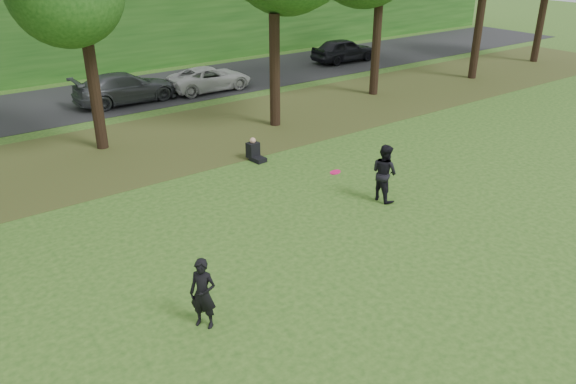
# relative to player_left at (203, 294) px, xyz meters

# --- Properties ---
(ground) EXTENTS (120.00, 120.00, 0.00)m
(ground) POSITION_rel_player_left_xyz_m (5.03, -2.03, -0.79)
(ground) COLOR #274C17
(ground) RESTS_ON ground
(leaf_litter) EXTENTS (60.00, 7.00, 0.01)m
(leaf_litter) POSITION_rel_player_left_xyz_m (5.03, 10.97, -0.79)
(leaf_litter) COLOR #4D381B
(leaf_litter) RESTS_ON ground
(street) EXTENTS (70.00, 7.00, 0.02)m
(street) POSITION_rel_player_left_xyz_m (5.03, 18.97, -0.78)
(street) COLOR black
(street) RESTS_ON ground
(far_hedge) EXTENTS (70.00, 3.00, 5.00)m
(far_hedge) POSITION_rel_player_left_xyz_m (5.03, 24.97, 1.71)
(far_hedge) COLOR #1A4914
(far_hedge) RESTS_ON ground
(player_left) EXTENTS (0.65, 0.69, 1.59)m
(player_left) POSITION_rel_player_left_xyz_m (0.00, 0.00, 0.00)
(player_left) COLOR black
(player_left) RESTS_ON ground
(player_right) EXTENTS (0.69, 0.88, 1.80)m
(player_right) POSITION_rel_player_left_xyz_m (7.41, 2.19, 0.11)
(player_right) COLOR black
(player_right) RESTS_ON ground
(parked_cars) EXTENTS (36.89, 3.65, 1.48)m
(parked_cars) POSITION_rel_player_left_xyz_m (4.07, 17.85, -0.08)
(parked_cars) COLOR black
(parked_cars) RESTS_ON street
(frisbee) EXTENTS (0.38, 0.38, 0.08)m
(frisbee) POSITION_rel_player_left_xyz_m (4.37, 0.99, 1.29)
(frisbee) COLOR #E71363
(frisbee) RESTS_ON ground
(seated_person) EXTENTS (0.48, 0.77, 0.83)m
(seated_person) POSITION_rel_player_left_xyz_m (6.05, 7.35, -0.48)
(seated_person) COLOR black
(seated_person) RESTS_ON ground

